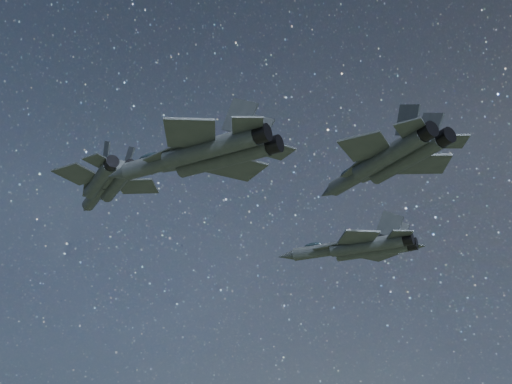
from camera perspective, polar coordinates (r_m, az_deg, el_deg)
The scene contains 4 objects.
jet_lead at distance 73.91m, azimuth -14.16°, elevation 0.77°, with size 18.10×11.87×4.66m.
jet_left at distance 78.05m, azimuth 9.64°, elevation -5.19°, with size 19.61×13.51×4.92m.
jet_right at distance 55.33m, azimuth -5.15°, elevation 3.64°, with size 19.94×13.85×5.01m.
jet_slot at distance 61.19m, azimuth 12.34°, elevation 2.98°, with size 19.12×12.61×4.89m.
Camera 1 is at (34.76, -48.25, 115.17)m, focal length 42.00 mm.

